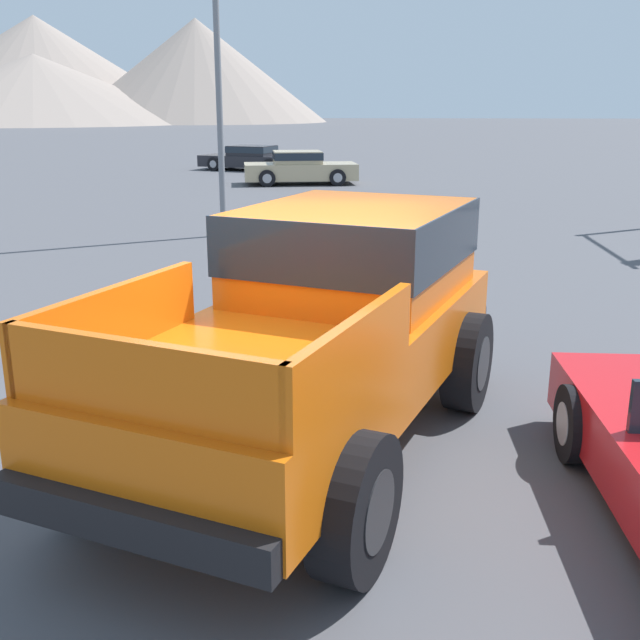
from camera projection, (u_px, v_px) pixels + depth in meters
ground_plane at (283, 442)px, 6.81m from camera, size 320.00×320.00×0.00m
orange_pickup_truck at (328, 315)px, 6.62m from camera, size 3.56×5.53×2.05m
parked_car_dark at (251, 158)px, 34.49m from camera, size 4.85×3.04×1.12m
parked_car_tan at (299, 167)px, 28.51m from camera, size 4.50×2.55×1.24m
distant_mountain_range at (77, 73)px, 129.12m from camera, size 83.17×76.41×18.28m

